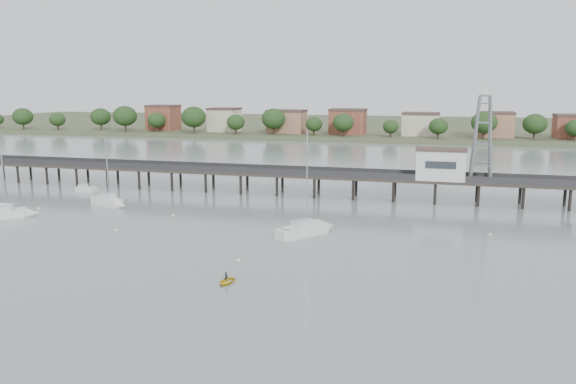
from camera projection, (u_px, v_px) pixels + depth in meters
name	position (u px, v px, depth m)	size (l,w,h in m)	color
ground_plane	(123.00, 330.00, 45.93)	(500.00, 500.00, 0.00)	slate
pier	(298.00, 175.00, 102.23)	(150.00, 5.00, 5.50)	#2D2823
pier_building	(441.00, 164.00, 95.41)	(8.40, 5.40, 5.30)	silver
lattice_tower	(482.00, 139.00, 92.96)	(3.20, 3.20, 15.50)	slate
sailboat_b	(112.00, 203.00, 93.22)	(7.57, 4.65, 12.15)	white
sailboat_a	(13.00, 213.00, 85.23)	(8.00, 6.38, 13.30)	white
sailboat_c	(312.00, 229.00, 75.97)	(7.36, 8.68, 14.61)	white
white_tender	(86.00, 189.00, 106.27)	(4.16, 2.23, 1.54)	white
yellow_dinghy	(226.00, 283.00, 56.83)	(1.82, 0.53, 2.56)	gold
dinghy_occupant	(226.00, 283.00, 56.83)	(0.36, 0.98, 0.23)	black
mooring_buoys	(260.00, 233.00, 75.74)	(84.80, 20.03, 0.39)	beige
far_shore	(387.00, 126.00, 273.27)	(500.00, 170.00, 10.40)	#475133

